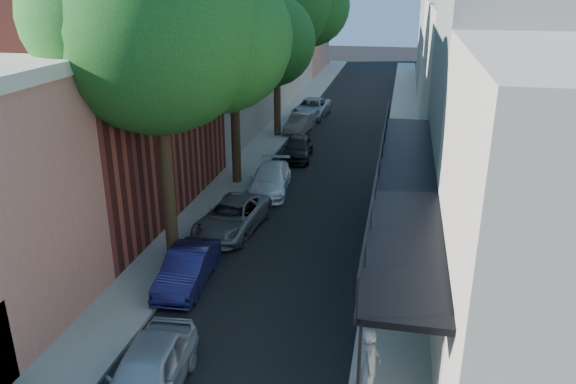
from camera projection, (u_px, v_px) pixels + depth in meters
The scene contains 15 objects.
road_surface at pixel (342, 128), 37.62m from camera, with size 6.00×64.00×0.01m, color black.
sidewalk_left at pixel (284, 124), 38.35m from camera, with size 2.00×64.00×0.12m, color gray.
sidewalk_right at pixel (403, 130), 36.85m from camera, with size 2.00×64.00×0.12m, color gray.
buildings_left at pixel (200, 51), 36.49m from camera, with size 10.10×59.10×12.00m.
buildings_right at pixel (492, 66), 33.90m from camera, with size 9.80×55.00×10.00m.
oak_near at pixel (172, 29), 17.38m from camera, with size 7.48×6.80×11.42m.
oak_mid at pixel (242, 33), 24.98m from camera, with size 6.60×6.00×10.20m.
parked_car_a at pixel (148, 374), 13.11m from camera, with size 1.58×3.94×1.34m, color #959DA5.
parked_car_b at pixel (188, 268), 18.05m from camera, with size 1.27×3.63×1.20m, color #181646.
parked_car_c at pixel (232, 217), 21.96m from camera, with size 2.02×4.39×1.22m, color slate.
parked_car_d at pixel (270, 179), 26.10m from camera, with size 1.69×4.16×1.21m, color white.
parked_car_e at pixel (298, 148), 30.90m from camera, with size 1.49×3.70×1.26m, color black.
parked_car_f at pixel (300, 123), 36.32m from camera, with size 1.24×3.57×1.18m, color slate.
parked_car_g at pixel (312, 108), 40.36m from camera, with size 2.17×4.72×1.31m, color #959AA8.
pedestrian at pixel (370, 364), 12.77m from camera, with size 0.71×0.46×1.94m, color gray.
Camera 1 is at (3.78, -6.70, 9.29)m, focal length 35.00 mm.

